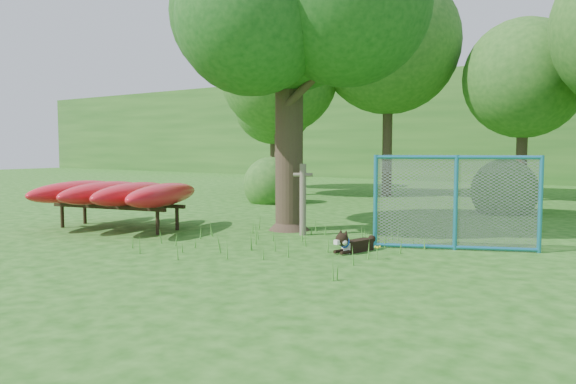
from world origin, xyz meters
The scene contains 13 objects.
ground centered at (0.00, 0.00, 0.00)m, with size 80.00×80.00×0.00m, color #195110.
wooden_post centered at (-0.32, 2.45, 0.78)m, with size 0.40×0.23×1.48m.
kayak_rack centered at (-4.16, 0.81, 0.80)m, with size 4.01×3.58×1.04m.
husky_dog centered at (1.46, 1.36, 0.15)m, with size 0.39×0.94×0.43m.
fence_section centered at (2.81, 2.62, 0.84)m, with size 2.65×1.25×2.80m.
wildflower_clump centered at (2.08, 1.04, 0.18)m, with size 0.11×0.09×0.23m.
bg_tree_a centered at (-6.50, 10.00, 4.48)m, with size 4.40×4.40×6.70m.
bg_tree_b centered at (-3.00, 12.00, 5.61)m, with size 5.20×5.20×8.22m.
bg_tree_c centered at (1.50, 13.00, 4.11)m, with size 4.00×4.00×6.12m.
bg_tree_f centered at (-9.00, 13.00, 3.73)m, with size 3.60×3.60×5.55m.
shrub_left centered at (-5.00, 7.50, 0.00)m, with size 1.80×1.80×1.80m, color #285B1D.
shrub_mid centered at (2.00, 9.00, 0.00)m, with size 1.80×1.80×1.80m, color #285B1D.
wooded_hillside centered at (0.00, 28.00, 3.00)m, with size 80.00×12.00×6.00m, color #285B1D.
Camera 1 is at (6.12, -7.09, 1.81)m, focal length 35.00 mm.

